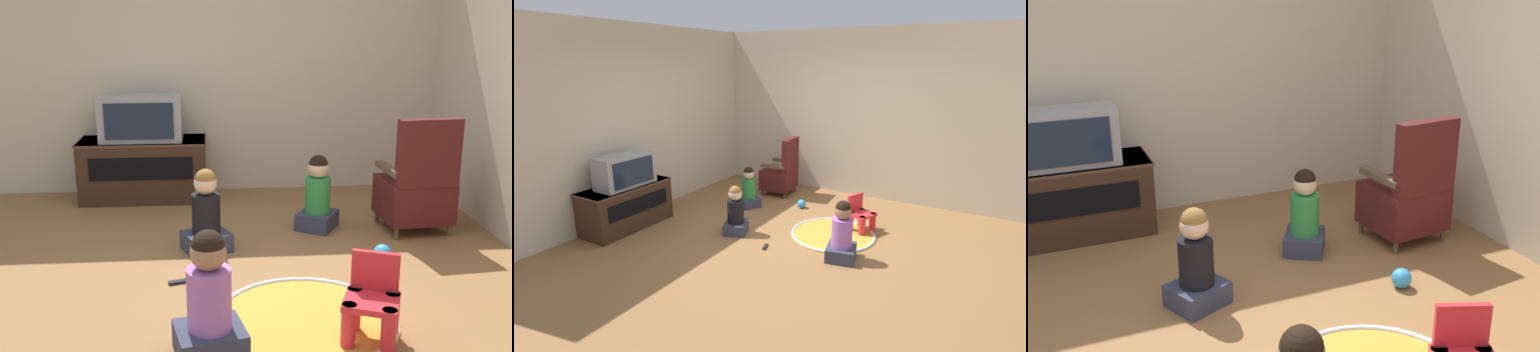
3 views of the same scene
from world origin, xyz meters
The scene contains 7 objects.
wall_back centered at (-0.31, 2.47, 1.39)m, with size 5.39×0.12×2.78m.
tv_cabinet centered at (-0.76, 2.13, 0.31)m, with size 1.25×0.54×0.61m.
television centered at (-0.76, 2.08, 0.83)m, with size 0.79×0.36×0.44m.
black_armchair centered at (1.63, 1.01, 0.38)m, with size 0.60×0.57×1.00m.
child_watching_left centered at (0.81, 1.14, 0.28)m, with size 0.42×0.43×0.65m.
child_watching_right centered at (-0.15, 0.71, 0.29)m, with size 0.43×0.41×0.66m.
toy_ball centered at (1.17, 0.37, 0.07)m, with size 0.14×0.14×0.14m.
Camera 3 is at (-0.98, -2.58, 2.02)m, focal length 42.00 mm.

